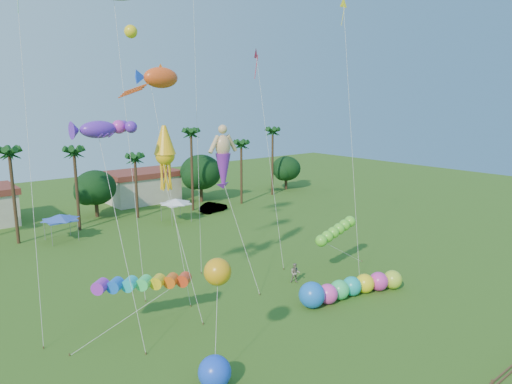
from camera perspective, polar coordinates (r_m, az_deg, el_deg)
ground at (r=29.49m, az=13.30°, el=-20.55°), size 160.00×160.00×0.00m
tree_line at (r=64.38m, az=-17.02°, el=0.90°), size 69.46×8.91×11.00m
buildings_row at (r=68.32m, az=-24.01°, el=-0.96°), size 35.00×7.00×4.00m
tent_row at (r=54.54m, az=-23.09°, el=-3.00°), size 31.00×4.00×0.60m
car_b at (r=64.44m, az=-5.35°, el=-1.89°), size 4.40×2.15×1.39m
spectator_b at (r=39.95m, az=4.92°, el=-10.06°), size 1.06×1.06×1.74m
caterpillar_inflatable at (r=37.68m, az=11.42°, el=-11.66°), size 9.76×3.78×2.00m
blue_ball at (r=26.80m, az=-5.19°, el=-21.51°), size 1.83×1.83×1.83m
rainbow_tube at (r=32.81m, az=-11.52°, el=-11.36°), size 9.61×4.23×3.35m
green_worm at (r=40.99m, az=8.16°, el=-6.05°), size 8.70×2.21×3.89m
orange_ball_kite at (r=25.63m, az=-4.82°, el=-9.92°), size 1.95×1.95×6.94m
merman_kite at (r=38.70m, az=-4.13°, el=3.81°), size 2.46×5.90×12.99m
fish_kite at (r=37.00m, az=-11.80°, el=13.80°), size 4.36×5.42×18.06m
squid_kite at (r=33.50m, az=-11.30°, el=4.50°), size 2.05×5.28×13.81m
lobster_kite at (r=31.14m, az=-19.10°, el=7.39°), size 4.53×6.61×14.42m
delta_kite_red at (r=43.81m, az=0.08°, el=16.42°), size 1.25×4.91×20.23m
delta_kite_yellow at (r=42.52m, az=10.95°, el=21.15°), size 1.51×3.90×24.05m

